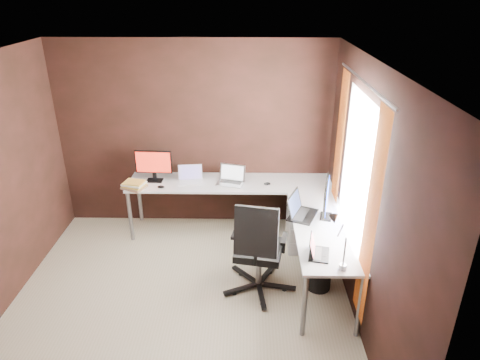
# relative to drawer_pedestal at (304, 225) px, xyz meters

# --- Properties ---
(room) EXTENTS (3.60, 3.60, 2.50)m
(room) POSITION_rel_drawer_pedestal_xyz_m (-1.09, -1.08, 0.98)
(room) COLOR #BAAD91
(room) RESTS_ON ground
(desk) EXTENTS (2.65, 2.25, 0.73)m
(desk) POSITION_rel_drawer_pedestal_xyz_m (-0.59, -0.11, 0.38)
(desk) COLOR white
(desk) RESTS_ON ground
(drawer_pedestal) EXTENTS (0.42, 0.50, 0.60)m
(drawer_pedestal) POSITION_rel_drawer_pedestal_xyz_m (0.00, 0.00, 0.00)
(drawer_pedestal) COLOR white
(drawer_pedestal) RESTS_ON ground
(monitor_left) EXTENTS (0.48, 0.14, 0.42)m
(monitor_left) POSITION_rel_drawer_pedestal_xyz_m (-1.94, 0.38, 0.66)
(monitor_left) COLOR black
(monitor_left) RESTS_ON desk
(monitor_right) EXTENTS (0.17, 0.50, 0.42)m
(monitor_right) POSITION_rel_drawer_pedestal_xyz_m (0.13, -0.55, 0.67)
(monitor_right) COLOR black
(monitor_right) RESTS_ON desk
(laptop_white) EXTENTS (0.34, 0.26, 0.21)m
(laptop_white) POSITION_rel_drawer_pedestal_xyz_m (-1.47, 0.36, 0.48)
(laptop_white) COLOR white
(laptop_white) RESTS_ON desk
(laptop_silver) EXTENTS (0.39, 0.32, 0.23)m
(laptop_silver) POSITION_rel_drawer_pedestal_xyz_m (-0.94, 0.33, 0.48)
(laptop_silver) COLOR silver
(laptop_silver) RESTS_ON desk
(laptop_black_big) EXTENTS (0.40, 0.46, 0.25)m
(laptop_black_big) POSITION_rel_drawer_pedestal_xyz_m (-0.14, -0.51, 0.48)
(laptop_black_big) COLOR black
(laptop_black_big) RESTS_ON desk
(laptop_black_small) EXTENTS (0.24, 0.30, 0.18)m
(laptop_black_small) POSITION_rel_drawer_pedestal_xyz_m (-0.07, -1.28, 0.47)
(laptop_black_small) COLOR black
(laptop_black_small) RESTS_ON desk
(book_stack) EXTENTS (0.34, 0.31, 0.09)m
(book_stack) POSITION_rel_drawer_pedestal_xyz_m (-2.16, 0.15, 0.47)
(book_stack) COLOR #8F694D
(book_stack) RESTS_ON desk
(mouse_left) EXTENTS (0.10, 0.07, 0.03)m
(mouse_left) POSITION_rel_drawer_pedestal_xyz_m (-1.82, 0.15, 0.45)
(mouse_left) COLOR black
(mouse_left) RESTS_ON desk
(mouse_corner) EXTENTS (0.10, 0.08, 0.03)m
(mouse_corner) POSITION_rel_drawer_pedestal_xyz_m (-0.47, 0.27, 0.45)
(mouse_corner) COLOR black
(mouse_corner) RESTS_ON desk
(desk_lamp) EXTENTS (0.18, 0.20, 0.52)m
(desk_lamp) POSITION_rel_drawer_pedestal_xyz_m (0.08, -1.44, 0.75)
(desk_lamp) COLOR slate
(desk_lamp) RESTS_ON desk
(office_chair) EXTENTS (0.63, 0.64, 1.12)m
(office_chair) POSITION_rel_drawer_pedestal_xyz_m (-0.61, -0.90, 0.03)
(office_chair) COLOR black
(office_chair) RESTS_ON ground
(wastebasket) EXTENTS (0.27, 0.27, 0.30)m
(wastebasket) POSITION_rel_drawer_pedestal_xyz_m (0.07, -0.85, -0.15)
(wastebasket) COLOR black
(wastebasket) RESTS_ON ground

